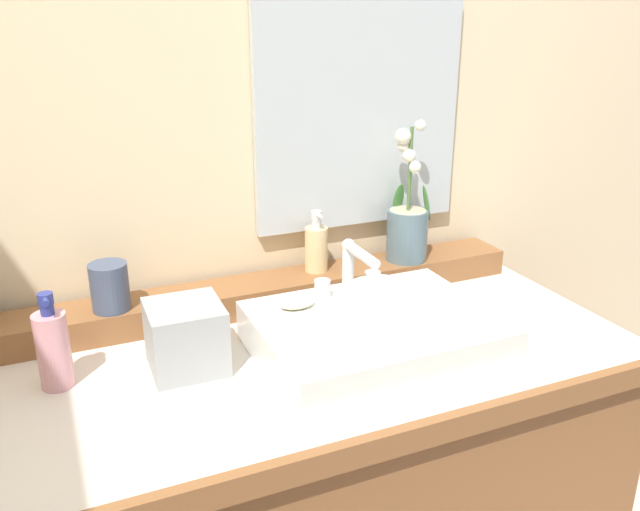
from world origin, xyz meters
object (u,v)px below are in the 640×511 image
at_px(soap_bar, 297,302).
at_px(tumbler_cup, 110,287).
at_px(potted_plant, 407,224).
at_px(tissue_box, 186,337).
at_px(soap_dispenser, 316,247).
at_px(lotion_bottle, 53,348).
at_px(sink_basin, 377,335).

relative_size(soap_bar, tumbler_cup, 0.75).
relative_size(soap_bar, potted_plant, 0.22).
xyz_separation_m(tumbler_cup, tissue_box, (0.10, -0.18, -0.04)).
bearing_deg(tissue_box, soap_dispenser, 31.14).
xyz_separation_m(potted_plant, tumbler_cup, (-0.66, -0.01, -0.04)).
bearing_deg(tissue_box, lotion_bottle, 172.64).
distance_m(sink_basin, potted_plant, 0.38).
bearing_deg(tissue_box, soap_bar, 0.73).
bearing_deg(soap_bar, lotion_bottle, 176.62).
height_order(tumbler_cup, tissue_box, tumbler_cup).
distance_m(sink_basin, lotion_bottle, 0.56).
xyz_separation_m(soap_bar, lotion_bottle, (-0.43, 0.03, -0.02)).
xyz_separation_m(soap_bar, soap_dispenser, (0.13, 0.20, 0.02)).
bearing_deg(soap_bar, sink_basin, -39.82).
xyz_separation_m(potted_plant, tissue_box, (-0.56, -0.19, -0.08)).
bearing_deg(potted_plant, tissue_box, -161.41).
xyz_separation_m(soap_dispenser, tumbler_cup, (-0.44, -0.03, -0.01)).
relative_size(sink_basin, soap_dispenser, 3.14).
relative_size(tumbler_cup, lotion_bottle, 0.54).
bearing_deg(soap_dispenser, lotion_bottle, -162.35).
distance_m(tumbler_cup, lotion_bottle, 0.19).
bearing_deg(tissue_box, sink_basin, -16.18).
relative_size(soap_dispenser, tumbler_cup, 1.47).
height_order(soap_dispenser, tumbler_cup, soap_dispenser).
bearing_deg(potted_plant, soap_dispenser, 175.39).
height_order(sink_basin, soap_dispenser, soap_dispenser).
distance_m(soap_dispenser, lotion_bottle, 0.59).
relative_size(soap_bar, soap_dispenser, 0.51).
distance_m(soap_bar, soap_dispenser, 0.24).
distance_m(soap_dispenser, tumbler_cup, 0.44).
distance_m(potted_plant, lotion_bottle, 0.80).
height_order(soap_dispenser, lotion_bottle, soap_dispenser).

